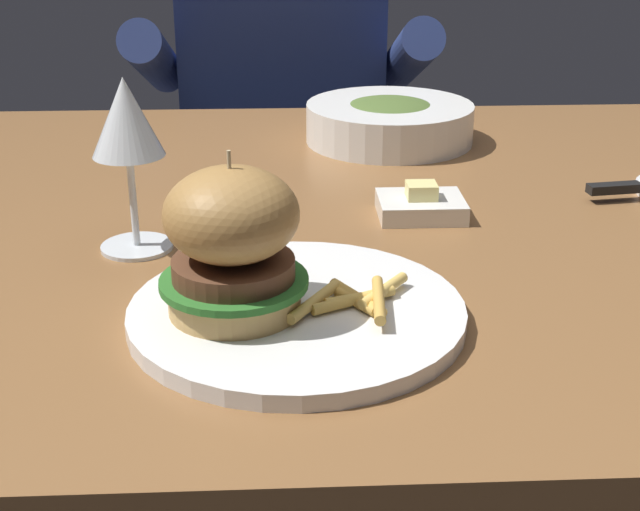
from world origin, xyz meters
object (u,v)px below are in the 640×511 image
soup_bowl (390,121)px  butter_dish (421,205)px  main_plate (297,313)px  diner_person (284,165)px  burger_sandwich (232,241)px  wine_glass (127,125)px

soup_bowl → butter_dish: bearing=-90.2°
main_plate → butter_dish: 0.27m
diner_person → burger_sandwich: bearing=-92.6°
wine_glass → soup_bowl: bearing=51.7°
butter_dish → soup_bowl: soup_bowl is taller
burger_sandwich → butter_dish: bearing=52.5°
wine_glass → diner_person: bearing=80.0°
wine_glass → butter_dish: 0.32m
wine_glass → butter_dish: wine_glass is taller
burger_sandwich → diner_person: diner_person is taller
soup_bowl → wine_glass: bearing=-128.3°
main_plate → soup_bowl: 0.54m
main_plate → butter_dish: butter_dish is taller
burger_sandwich → soup_bowl: 0.56m
burger_sandwich → butter_dish: 0.31m
burger_sandwich → diner_person: 1.03m
main_plate → soup_bowl: size_ratio=1.21×
soup_bowl → diner_person: size_ratio=0.19×
burger_sandwich → butter_dish: burger_sandwich is taller
butter_dish → burger_sandwich: bearing=-127.5°
main_plate → diner_person: (-0.00, 0.99, -0.18)m
main_plate → soup_bowl: bearing=75.3°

